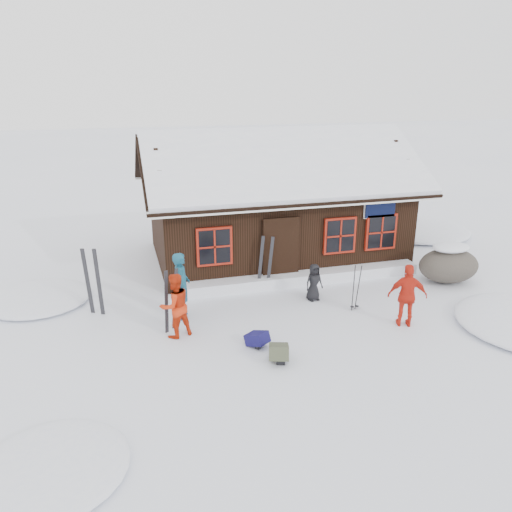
# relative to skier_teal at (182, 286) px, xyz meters

# --- Properties ---
(ground) EXTENTS (120.00, 120.00, 0.00)m
(ground) POSITION_rel_skier_teal_xyz_m (2.27, -0.92, -0.88)
(ground) COLOR white
(ground) RESTS_ON ground
(mountain_hut) EXTENTS (8.90, 6.09, 4.42)m
(mountain_hut) POSITION_rel_skier_teal_xyz_m (3.77, 4.06, 0.69)
(mountain_hut) COLOR black
(mountain_hut) RESTS_ON ground
(snow_drift) EXTENTS (7.60, 0.60, 0.35)m
(snow_drift) POSITION_rel_skier_teal_xyz_m (3.77, 1.33, -0.71)
(snow_drift) COLOR white
(snow_drift) RESTS_ON ground
(snow_mounds) EXTENTS (20.60, 13.20, 0.48)m
(snow_mounds) POSITION_rel_skier_teal_xyz_m (3.92, 0.95, -0.88)
(snow_mounds) COLOR white
(snow_mounds) RESTS_ON ground
(skier_teal) EXTENTS (0.46, 0.67, 1.77)m
(skier_teal) POSITION_rel_skier_teal_xyz_m (0.00, 0.00, 0.00)
(skier_teal) COLOR navy
(skier_teal) RESTS_ON ground
(skier_orange_left) EXTENTS (0.94, 0.84, 1.60)m
(skier_orange_left) POSITION_rel_skier_teal_xyz_m (-0.29, -0.98, -0.08)
(skier_orange_left) COLOR red
(skier_orange_left) RESTS_ON ground
(skier_orange_right) EXTENTS (1.03, 0.73, 1.62)m
(skier_orange_right) POSITION_rel_skier_teal_xyz_m (5.29, -1.99, -0.07)
(skier_orange_right) COLOR red
(skier_orange_right) RESTS_ON ground
(skier_crouched) EXTENTS (0.57, 0.42, 1.06)m
(skier_crouched) POSITION_rel_skier_teal_xyz_m (3.67, 0.09, -0.35)
(skier_crouched) COLOR black
(skier_crouched) RESTS_ON ground
(boulder) EXTENTS (1.86, 1.40, 1.10)m
(boulder) POSITION_rel_skier_teal_xyz_m (8.14, 0.26, -0.33)
(boulder) COLOR #554E44
(boulder) RESTS_ON ground
(ski_pair_left) EXTENTS (0.43, 0.28, 1.62)m
(ski_pair_left) POSITION_rel_skier_teal_xyz_m (-0.35, -0.61, -0.13)
(ski_pair_left) COLOR black
(ski_pair_left) RESTS_ON ground
(ski_pair_mid) EXTENTS (0.45, 0.24, 1.85)m
(ski_pair_mid) POSITION_rel_skier_teal_xyz_m (-2.18, 0.84, -0.01)
(ski_pair_mid) COLOR black
(ski_pair_mid) RESTS_ON ground
(ski_pair_right) EXTENTS (0.51, 0.19, 1.67)m
(ski_pair_right) POSITION_rel_skier_teal_xyz_m (2.60, 1.24, -0.10)
(ski_pair_right) COLOR black
(ski_pair_right) RESTS_ON ground
(ski_poles) EXTENTS (0.23, 0.11, 1.30)m
(ski_poles) POSITION_rel_skier_teal_xyz_m (4.51, -0.79, -0.27)
(ski_poles) COLOR black
(ski_poles) RESTS_ON ground
(backpack_blue) EXTENTS (0.58, 0.61, 0.26)m
(backpack_blue) POSITION_rel_skier_teal_xyz_m (1.44, -1.99, -0.75)
(backpack_blue) COLOR #141149
(backpack_blue) RESTS_ON ground
(backpack_olive) EXTENTS (0.57, 0.66, 0.31)m
(backpack_olive) POSITION_rel_skier_teal_xyz_m (1.71, -2.74, -0.73)
(backpack_olive) COLOR #414632
(backpack_olive) RESTS_ON ground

